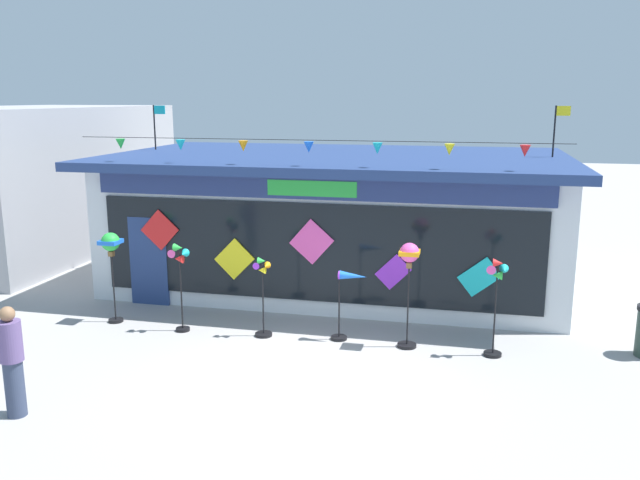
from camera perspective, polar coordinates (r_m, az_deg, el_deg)
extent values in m
plane|color=#9E9B99|center=(11.36, -1.31, -11.59)|extent=(80.00, 80.00, 0.00)
cube|color=silver|center=(16.66, 1.77, 1.63)|extent=(10.48, 5.94, 3.04)
cube|color=navy|center=(16.07, 1.54, 7.08)|extent=(10.88, 6.69, 0.20)
cube|color=navy|center=(13.56, -0.70, 4.50)|extent=(9.64, 0.08, 0.46)
cube|color=green|center=(13.53, -0.73, 4.48)|extent=(1.89, 0.04, 0.32)
cube|color=black|center=(13.82, -0.67, -1.10)|extent=(9.43, 0.06, 2.10)
cube|color=navy|center=(15.23, -14.61, -1.79)|extent=(0.90, 0.07, 2.00)
cube|color=red|center=(14.87, -13.71, 0.85)|extent=(0.91, 0.03, 0.91)
cube|color=yellow|center=(14.31, -7.43, -1.65)|extent=(0.92, 0.03, 0.92)
cube|color=#EA4CA3|center=(13.71, -0.73, -0.15)|extent=(0.97, 0.03, 0.97)
cube|color=purple|center=(13.55, 6.36, -2.77)|extent=(0.76, 0.03, 0.76)
cube|color=#19B7BC|center=(13.47, 13.65, -3.13)|extent=(0.88, 0.03, 0.84)
cylinder|color=black|center=(13.21, -0.98, 8.65)|extent=(10.06, 0.01, 0.01)
cone|color=green|center=(14.77, -16.89, 7.97)|extent=(0.20, 0.20, 0.22)
cone|color=#19B7BC|center=(14.14, -11.99, 8.06)|extent=(0.20, 0.20, 0.22)
cone|color=orange|center=(13.62, -6.67, 8.09)|extent=(0.20, 0.20, 0.22)
cone|color=blue|center=(13.22, -0.98, 8.04)|extent=(0.20, 0.20, 0.22)
cone|color=#19B7BC|center=(12.96, 5.00, 7.91)|extent=(0.20, 0.20, 0.22)
cone|color=yellow|center=(12.84, 11.15, 7.69)|extent=(0.20, 0.20, 0.22)
cone|color=red|center=(12.86, 17.34, 7.38)|extent=(0.20, 0.20, 0.22)
cylinder|color=black|center=(18.04, -14.14, 9.44)|extent=(0.04, 0.04, 1.15)
cube|color=#19B7BC|center=(17.95, -13.75, 10.90)|extent=(0.32, 0.02, 0.22)
cylinder|color=black|center=(16.18, 19.64, 8.85)|extent=(0.04, 0.04, 1.17)
cube|color=yellow|center=(16.19, 20.33, 10.45)|extent=(0.32, 0.02, 0.22)
cylinder|color=black|center=(14.49, -17.26, -6.66)|extent=(0.30, 0.30, 0.06)
cylinder|color=black|center=(14.28, -17.45, -3.88)|extent=(0.03, 0.03, 1.52)
sphere|color=green|center=(14.05, -17.70, -0.15)|extent=(0.38, 0.38, 0.38)
cube|color=blue|center=(14.05, -17.70, -0.15)|extent=(0.39, 0.39, 0.08)
cube|color=brown|center=(14.11, -17.63, -1.14)|extent=(0.10, 0.10, 0.10)
cylinder|color=black|center=(13.63, -11.79, -7.58)|extent=(0.28, 0.28, 0.06)
cylinder|color=black|center=(13.39, -11.94, -4.45)|extent=(0.03, 0.03, 1.61)
cylinder|color=black|center=(13.15, -12.16, -1.13)|extent=(0.06, 0.04, 0.06)
cone|color=#19B7BC|center=(13.10, -11.72, -1.16)|extent=(0.16, 0.17, 0.16)
cone|color=green|center=(13.12, -12.19, -0.66)|extent=(0.17, 0.16, 0.16)
cone|color=#EA4CA3|center=(13.19, -12.61, -1.11)|extent=(0.16, 0.17, 0.16)
cone|color=red|center=(13.17, -12.14, -1.61)|extent=(0.17, 0.16, 0.16)
cylinder|color=black|center=(13.11, -4.90, -8.15)|extent=(0.34, 0.34, 0.06)
cylinder|color=black|center=(12.89, -4.96, -5.27)|extent=(0.03, 0.03, 1.44)
cylinder|color=black|center=(12.66, -5.07, -2.22)|extent=(0.06, 0.04, 0.06)
cone|color=orange|center=(12.63, -4.67, -2.24)|extent=(0.13, 0.14, 0.13)
cone|color=green|center=(12.63, -5.08, -1.81)|extent=(0.14, 0.13, 0.13)
cone|color=purple|center=(12.68, -5.47, -2.19)|extent=(0.13, 0.14, 0.13)
cone|color=yellow|center=(12.68, -5.06, -2.62)|extent=(0.14, 0.13, 0.13)
cylinder|color=black|center=(12.89, 1.65, -8.47)|extent=(0.31, 0.31, 0.06)
cylinder|color=black|center=(12.69, 1.67, -5.87)|extent=(0.03, 0.03, 1.29)
cone|color=blue|center=(12.46, 2.88, -3.13)|extent=(0.54, 0.21, 0.17)
cylinder|color=purple|center=(12.50, 1.69, -3.06)|extent=(0.03, 0.16, 0.16)
cylinder|color=black|center=(12.63, 7.53, -9.03)|extent=(0.36, 0.36, 0.06)
cylinder|color=black|center=(12.36, 7.63, -5.61)|extent=(0.03, 0.03, 1.64)
sphere|color=#EA4CA3|center=(12.09, 7.76, -1.09)|extent=(0.36, 0.36, 0.36)
cube|color=orange|center=(12.09, 7.76, -1.09)|extent=(0.37, 0.37, 0.08)
cube|color=brown|center=(12.15, 7.73, -2.19)|extent=(0.10, 0.10, 0.10)
cylinder|color=black|center=(12.52, 14.72, -9.53)|extent=(0.32, 0.32, 0.06)
cylinder|color=black|center=(12.26, 14.92, -6.11)|extent=(0.03, 0.03, 1.63)
cylinder|color=black|center=(11.99, 15.14, -2.46)|extent=(0.06, 0.04, 0.06)
cone|color=#19B7BC|center=(12.00, 15.67, -2.49)|extent=(0.16, 0.17, 0.16)
cone|color=red|center=(11.97, 15.17, -1.95)|extent=(0.17, 0.16, 0.16)
cone|color=#EA4CA3|center=(11.99, 14.60, -2.44)|extent=(0.16, 0.17, 0.16)
cone|color=green|center=(12.02, 15.11, -2.98)|extent=(0.17, 0.16, 0.16)
cylinder|color=#333D56|center=(10.82, -24.92, -11.57)|extent=(0.28, 0.28, 0.86)
cylinder|color=#604C7F|center=(10.56, -25.28, -7.93)|extent=(0.34, 0.34, 0.60)
sphere|color=#8C6647|center=(10.44, -25.48, -5.81)|extent=(0.22, 0.22, 0.22)
cube|color=#99999E|center=(22.06, -23.60, 4.90)|extent=(5.06, 9.23, 4.32)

